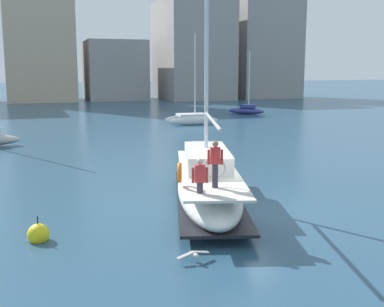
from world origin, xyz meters
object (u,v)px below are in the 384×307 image
Objects in this scene: moored_sloop_near at (191,118)px; mooring_buoy at (38,234)px; main_sailboat at (208,184)px; moored_sloop_far at (246,110)px; seagull at (194,254)px.

moored_sloop_near reaches higher than mooring_buoy.
main_sailboat is 40.72m from moored_sloop_far.
moored_sloop_near is 8.71× the size of seagull.
mooring_buoy is at bearing -116.74° from moored_sloop_near.
moored_sloop_far is (9.75, 8.06, -0.09)m from moored_sloop_near.
main_sailboat is at bearing -117.03° from moored_sloop_far.
moored_sloop_near is 9.37× the size of mooring_buoy.
moored_sloop_near is 33.88m from mooring_buoy.
main_sailboat is 1.62× the size of moored_sloop_far.
mooring_buoy is at bearing 142.27° from seagull.
moored_sloop_near is (8.76, 28.21, -0.28)m from main_sailboat.
main_sailboat is at bearing 17.47° from mooring_buoy.
moored_sloop_far is 45.74m from mooring_buoy.
seagull is (-2.37, -5.22, -0.68)m from main_sailboat.
moored_sloop_near is 1.18× the size of moored_sloop_far.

